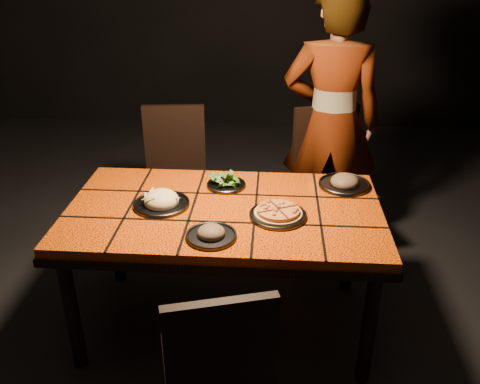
# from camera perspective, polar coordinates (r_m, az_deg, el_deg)

# --- Properties ---
(room_shell) EXTENTS (6.04, 7.04, 3.08)m
(room_shell) POSITION_cam_1_polar(r_m,az_deg,el_deg) (2.33, -2.06, 14.71)
(room_shell) COLOR black
(room_shell) RESTS_ON ground
(dining_table) EXTENTS (1.62, 0.92, 0.75)m
(dining_table) POSITION_cam_1_polar(r_m,az_deg,el_deg) (2.63, -1.77, -3.26)
(dining_table) COLOR #EB5007
(dining_table) RESTS_ON ground
(chair_near) EXTENTS (0.50, 0.50, 0.90)m
(chair_near) POSITION_cam_1_polar(r_m,az_deg,el_deg) (2.06, -2.52, -18.78)
(chair_near) COLOR black
(chair_near) RESTS_ON ground
(chair_far_left) EXTENTS (0.48, 0.48, 0.95)m
(chair_far_left) POSITION_cam_1_polar(r_m,az_deg,el_deg) (3.60, -7.32, 2.93)
(chair_far_left) COLOR black
(chair_far_left) RESTS_ON ground
(chair_far_right) EXTENTS (0.56, 0.56, 0.99)m
(chair_far_right) POSITION_cam_1_polar(r_m,az_deg,el_deg) (3.48, 9.96, 2.31)
(chair_far_right) COLOR black
(chair_far_right) RESTS_ON ground
(diner) EXTENTS (0.68, 0.48, 1.78)m
(diner) POSITION_cam_1_polar(r_m,az_deg,el_deg) (3.43, 10.21, 7.63)
(diner) COLOR brown
(diner) RESTS_ON ground
(plate_pizza) EXTENTS (0.32, 0.32, 0.04)m
(plate_pizza) POSITION_cam_1_polar(r_m,az_deg,el_deg) (2.50, 4.29, -2.44)
(plate_pizza) COLOR #3A3A3F
(plate_pizza) RESTS_ON dining_table
(plate_pasta) EXTENTS (0.29, 0.29, 0.09)m
(plate_pasta) POSITION_cam_1_polar(r_m,az_deg,el_deg) (2.63, -8.82, -1.03)
(plate_pasta) COLOR #3A3A3F
(plate_pasta) RESTS_ON dining_table
(plate_salad) EXTENTS (0.22, 0.22, 0.07)m
(plate_salad) POSITION_cam_1_polar(r_m,az_deg,el_deg) (2.80, -1.56, 1.10)
(plate_salad) COLOR #3A3A3F
(plate_salad) RESTS_ON dining_table
(plate_mushroom_a) EXTENTS (0.24, 0.24, 0.08)m
(plate_mushroom_a) POSITION_cam_1_polar(r_m,az_deg,el_deg) (2.33, -3.26, -4.68)
(plate_mushroom_a) COLOR #3A3A3F
(plate_mushroom_a) RESTS_ON dining_table
(plate_mushroom_b) EXTENTS (0.29, 0.29, 0.09)m
(plate_mushroom_b) POSITION_cam_1_polar(r_m,az_deg,el_deg) (2.86, 11.66, 1.13)
(plate_mushroom_b) COLOR #3A3A3F
(plate_mushroom_b) RESTS_ON dining_table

